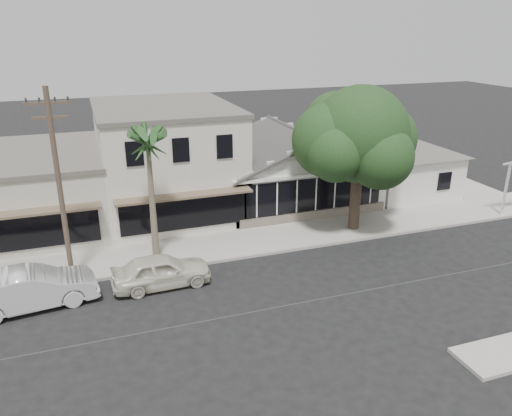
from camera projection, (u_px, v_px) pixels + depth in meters
name	position (u px, v px, depth m)	size (l,w,h in m)	color
ground	(295.00, 304.00, 21.49)	(140.00, 140.00, 0.00)	black
sidewalk_north	(94.00, 264.00, 24.96)	(90.00, 3.50, 0.15)	#9E9991
corner_shop	(290.00, 163.00, 33.17)	(10.40, 8.60, 5.10)	white
side_cottage	(402.00, 172.00, 35.24)	(6.00, 6.00, 3.00)	white
row_building_near	(167.00, 161.00, 31.38)	(8.00, 10.00, 6.50)	silver
row_building_midnear	(13.00, 193.00, 28.98)	(10.00, 10.00, 4.20)	beige
utility_pole	(59.00, 185.00, 21.64)	(1.80, 0.24, 9.00)	brown
car_0	(161.00, 271.00, 22.75)	(1.81, 4.49, 1.53)	silver
car_1	(32.00, 289.00, 21.01)	(1.83, 5.24, 1.73)	silver
shade_tree	(356.00, 137.00, 27.49)	(7.53, 6.81, 8.36)	#4A3B2D
palm_east	(148.00, 141.00, 23.13)	(3.18, 3.18, 7.36)	#726651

